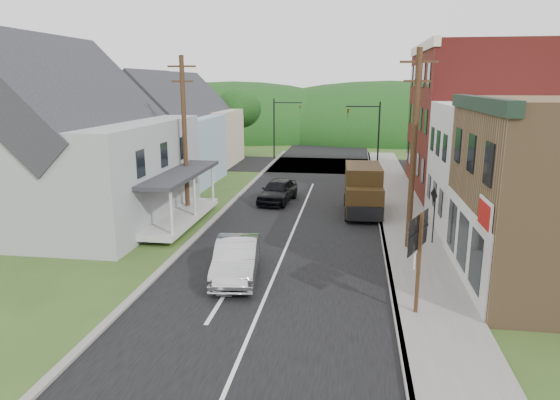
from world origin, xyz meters
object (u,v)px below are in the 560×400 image
at_px(silver_sedan, 237,259).
at_px(dark_sedan, 278,191).
at_px(warning_sign, 434,207).
at_px(route_sign_cluster, 418,248).
at_px(delivery_van, 363,190).

xyz_separation_m(silver_sedan, dark_sedan, (-0.31, 12.78, -0.01)).
distance_m(dark_sedan, warning_sign, 11.45).
distance_m(route_sign_cluster, warning_sign, 7.82).
relative_size(dark_sedan, route_sign_cluster, 1.31).
xyz_separation_m(silver_sedan, warning_sign, (8.22, 5.23, 1.11)).
bearing_deg(delivery_van, silver_sedan, -117.33).
xyz_separation_m(route_sign_cluster, warning_sign, (1.64, 7.63, -0.48)).
xyz_separation_m(dark_sedan, warning_sign, (8.53, -7.55, 1.11)).
xyz_separation_m(dark_sedan, delivery_van, (5.35, -2.09, 0.67)).
relative_size(delivery_van, warning_sign, 1.90).
bearing_deg(silver_sedan, delivery_van, 57.36).
height_order(delivery_van, route_sign_cluster, route_sign_cluster).
distance_m(silver_sedan, warning_sign, 9.80).
xyz_separation_m(silver_sedan, delivery_van, (5.04, 10.69, 0.66)).
bearing_deg(warning_sign, dark_sedan, 123.21).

